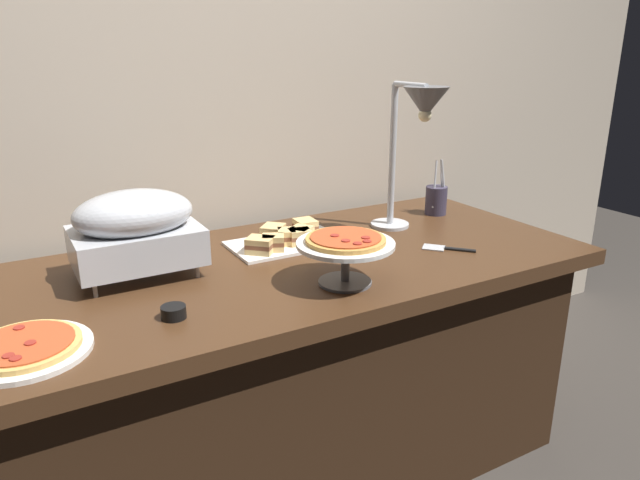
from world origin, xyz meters
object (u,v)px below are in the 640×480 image
(chafing_dish, at_px, (135,228))
(pizza_plate_center, at_px, (346,247))
(heat_lamp, at_px, (419,119))
(pizza_plate_front, at_px, (25,348))
(utensil_holder, at_px, (436,200))
(sandwich_platter, at_px, (286,239))
(serving_spatula, at_px, (446,249))
(sauce_cup_near, at_px, (173,312))

(chafing_dish, relative_size, pizza_plate_center, 1.28)
(heat_lamp, xyz_separation_m, pizza_plate_front, (-1.24, -0.24, -0.39))
(utensil_holder, bearing_deg, pizza_plate_center, -148.26)
(heat_lamp, bearing_deg, pizza_plate_front, -169.17)
(sandwich_platter, relative_size, serving_spatula, 2.56)
(pizza_plate_front, height_order, sandwich_platter, sandwich_platter)
(heat_lamp, distance_m, sauce_cup_near, 1.02)
(chafing_dish, bearing_deg, pizza_plate_center, -35.82)
(pizza_plate_center, bearing_deg, pizza_plate_front, 179.25)
(pizza_plate_front, bearing_deg, serving_spatula, 3.10)
(serving_spatula, bearing_deg, sauce_cup_near, -176.49)
(pizza_plate_front, distance_m, serving_spatula, 1.25)
(pizza_plate_front, height_order, pizza_plate_center, pizza_plate_center)
(heat_lamp, relative_size, sandwich_platter, 1.36)
(heat_lamp, relative_size, pizza_plate_front, 1.85)
(sauce_cup_near, bearing_deg, pizza_plate_front, -178.05)
(sandwich_platter, relative_size, utensil_holder, 1.76)
(chafing_dish, distance_m, sandwich_platter, 0.50)
(pizza_plate_front, bearing_deg, sandwich_platter, 24.04)
(sandwich_platter, distance_m, serving_spatula, 0.53)
(utensil_holder, xyz_separation_m, serving_spatula, (-0.25, -0.35, -0.06))
(pizza_plate_front, relative_size, sandwich_platter, 0.74)
(chafing_dish, distance_m, pizza_plate_front, 0.49)
(sauce_cup_near, relative_size, serving_spatula, 0.41)
(pizza_plate_center, bearing_deg, sandwich_platter, 89.58)
(heat_lamp, distance_m, pizza_plate_front, 1.32)
(pizza_plate_center, xyz_separation_m, sandwich_platter, (0.00, 0.37, -0.08))
(pizza_plate_front, xyz_separation_m, pizza_plate_center, (0.81, -0.01, 0.10))
(chafing_dish, height_order, sauce_cup_near, chafing_dish)
(pizza_plate_front, height_order, sauce_cup_near, same)
(heat_lamp, height_order, pizza_plate_front, heat_lamp)
(sauce_cup_near, bearing_deg, chafing_dish, 90.63)
(sandwich_platter, bearing_deg, sauce_cup_near, -143.98)
(pizza_plate_front, bearing_deg, chafing_dish, 46.10)
(utensil_holder, bearing_deg, pizza_plate_front, -164.49)
(chafing_dish, relative_size, sauce_cup_near, 5.67)
(sandwich_platter, height_order, serving_spatula, sandwich_platter)
(pizza_plate_center, bearing_deg, chafing_dish, 144.18)
(pizza_plate_center, bearing_deg, utensil_holder, 31.74)
(heat_lamp, relative_size, utensil_holder, 2.40)
(pizza_plate_front, distance_m, pizza_plate_center, 0.81)
(utensil_holder, distance_m, serving_spatula, 0.43)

